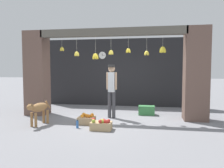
% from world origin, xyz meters
% --- Properties ---
extents(ground_plane, '(60.00, 60.00, 0.00)m').
position_xyz_m(ground_plane, '(0.00, 0.00, 0.00)').
color(ground_plane, gray).
extents(shop_back_wall, '(6.51, 0.12, 2.84)m').
position_xyz_m(shop_back_wall, '(0.00, 2.52, 1.42)').
color(shop_back_wall, '#232326').
rests_on(shop_back_wall, ground_plane).
extents(shop_pillar_left, '(0.70, 0.60, 2.84)m').
position_xyz_m(shop_pillar_left, '(-2.61, 0.30, 1.42)').
color(shop_pillar_left, brown).
rests_on(shop_pillar_left, ground_plane).
extents(shop_pillar_right, '(0.70, 0.60, 2.84)m').
position_xyz_m(shop_pillar_right, '(2.61, 0.30, 1.42)').
color(shop_pillar_right, brown).
rests_on(shop_pillar_right, ground_plane).
extents(storefront_awning, '(4.61, 0.27, 0.98)m').
position_xyz_m(storefront_awning, '(0.03, 0.12, 2.66)').
color(storefront_awning, '#5B564C').
extents(dog, '(0.40, 0.88, 0.68)m').
position_xyz_m(dog, '(-1.83, -1.09, 0.46)').
color(dog, '#9E7042').
rests_on(dog, ground_plane).
extents(shopkeeper, '(0.34, 0.28, 1.71)m').
position_xyz_m(shopkeeper, '(0.02, 0.16, 1.02)').
color(shopkeeper, '#424247').
rests_on(shopkeeper, ground_plane).
extents(fruit_crate_oranges, '(0.46, 0.42, 0.30)m').
position_xyz_m(fruit_crate_oranges, '(-0.56, -0.71, 0.13)').
color(fruit_crate_oranges, tan).
rests_on(fruit_crate_oranges, ground_plane).
extents(fruit_crate_apples, '(0.54, 0.35, 0.29)m').
position_xyz_m(fruit_crate_apples, '(-0.01, -1.25, 0.13)').
color(fruit_crate_apples, tan).
rests_on(fruit_crate_apples, ground_plane).
extents(produce_box_green, '(0.54, 0.32, 0.31)m').
position_xyz_m(produce_box_green, '(1.13, 0.82, 0.15)').
color(produce_box_green, '#387A42').
rests_on(produce_box_green, ground_plane).
extents(water_bottle, '(0.07, 0.07, 0.23)m').
position_xyz_m(water_bottle, '(-0.67, -1.19, 0.10)').
color(water_bottle, '#2D60AD').
rests_on(water_bottle, ground_plane).
extents(wall_clock, '(0.32, 0.03, 0.32)m').
position_xyz_m(wall_clock, '(-0.77, 2.45, 2.15)').
color(wall_clock, black).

